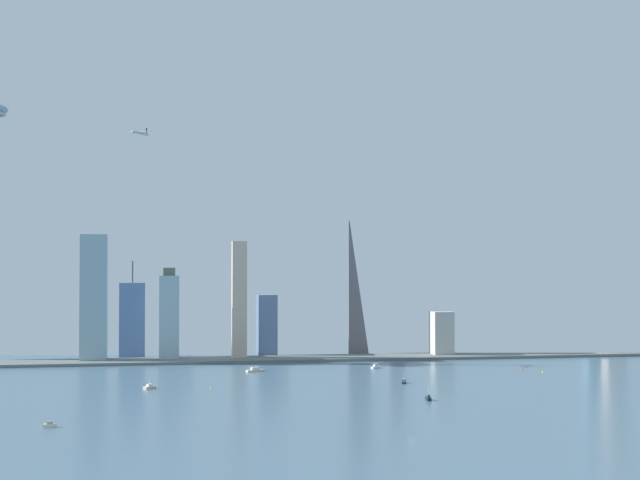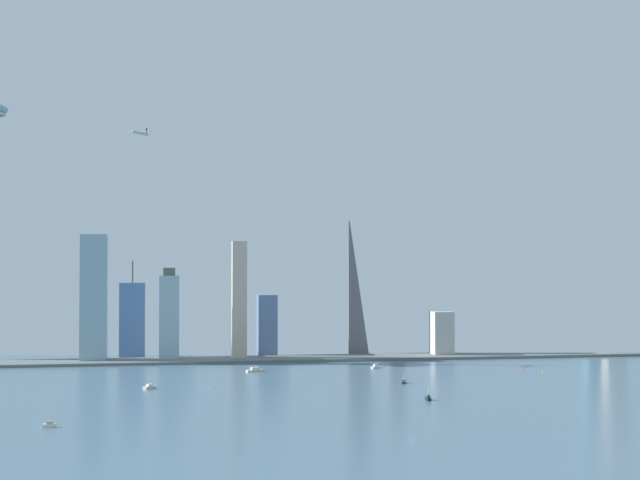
{
  "view_description": "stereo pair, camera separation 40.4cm",
  "coord_description": "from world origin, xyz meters",
  "px_view_note": "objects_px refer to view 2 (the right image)",
  "views": [
    {
      "loc": [
        -140.77,
        -508.79,
        97.53
      ],
      "look_at": [
        26.72,
        448.28,
        122.12
      ],
      "focal_mm": 52.81,
      "sensor_mm": 36.0,
      "label": 1
    },
    {
      "loc": [
        -140.38,
        -508.86,
        97.53
      ],
      "look_at": [
        26.72,
        448.28,
        122.12
      ],
      "focal_mm": 52.81,
      "sensor_mm": 36.0,
      "label": 2
    }
  ],
  "objects_px": {
    "skyscraper_2": "(182,326)",
    "boat_2": "(376,367)",
    "boat_3": "(255,370)",
    "skyscraper_0": "(132,320)",
    "boat_4": "(404,382)",
    "airplane": "(140,133)",
    "skyscraper_8": "(595,273)",
    "boat_5": "(149,387)",
    "skyscraper_6": "(281,322)",
    "skyscraper_3": "(267,326)",
    "boat_1": "(49,425)",
    "skyscraper_9": "(396,307)",
    "channel_buoy_2": "(210,388)",
    "skyscraper_10": "(442,334)",
    "skyscraper_1": "(614,278)",
    "boat_0": "(428,398)",
    "channel_buoy_0": "(543,371)",
    "skyscraper_5": "(169,317)",
    "skyscraper_4": "(239,301)",
    "channel_buoy_1": "(522,369)",
    "skyscraper_7": "(357,286)",
    "skyscraper_11": "(94,298)"
  },
  "relations": [
    {
      "from": "skyscraper_0",
      "to": "boat_4",
      "type": "distance_m",
      "value": 335.58
    },
    {
      "from": "channel_buoy_1",
      "to": "channel_buoy_2",
      "type": "height_order",
      "value": "channel_buoy_1"
    },
    {
      "from": "boat_3",
      "to": "airplane",
      "type": "relative_size",
      "value": 0.73
    },
    {
      "from": "skyscraper_2",
      "to": "skyscraper_6",
      "type": "xyz_separation_m",
      "value": [
        107.81,
        -15.76,
        3.96
      ]
    },
    {
      "from": "skyscraper_4",
      "to": "boat_0",
      "type": "relative_size",
      "value": 11.55
    },
    {
      "from": "boat_0",
      "to": "skyscraper_4",
      "type": "bearing_deg",
      "value": -156.72
    },
    {
      "from": "skyscraper_1",
      "to": "boat_0",
      "type": "bearing_deg",
      "value": -135.08
    },
    {
      "from": "channel_buoy_1",
      "to": "skyscraper_6",
      "type": "bearing_deg",
      "value": 132.99
    },
    {
      "from": "boat_4",
      "to": "boat_5",
      "type": "height_order",
      "value": "boat_5"
    },
    {
      "from": "skyscraper_5",
      "to": "skyscraper_8",
      "type": "distance_m",
      "value": 488.37
    },
    {
      "from": "boat_3",
      "to": "boat_5",
      "type": "xyz_separation_m",
      "value": [
        -93.15,
        -101.12,
        -0.07
      ]
    },
    {
      "from": "skyscraper_1",
      "to": "boat_0",
      "type": "height_order",
      "value": "skyscraper_1"
    },
    {
      "from": "boat_5",
      "to": "boat_0",
      "type": "bearing_deg",
      "value": 107.75
    },
    {
      "from": "skyscraper_3",
      "to": "channel_buoy_2",
      "type": "relative_size",
      "value": 34.61
    },
    {
      "from": "skyscraper_0",
      "to": "boat_0",
      "type": "height_order",
      "value": "skyscraper_0"
    },
    {
      "from": "boat_5",
      "to": "channel_buoy_1",
      "type": "height_order",
      "value": "boat_5"
    },
    {
      "from": "skyscraper_5",
      "to": "skyscraper_9",
      "type": "distance_m",
      "value": 269.5
    },
    {
      "from": "skyscraper_4",
      "to": "skyscraper_10",
      "type": "height_order",
      "value": "skyscraper_4"
    },
    {
      "from": "skyscraper_9",
      "to": "boat_0",
      "type": "relative_size",
      "value": 9.89
    },
    {
      "from": "skyscraper_3",
      "to": "channel_buoy_0",
      "type": "xyz_separation_m",
      "value": [
        226.5,
        -188.89,
        -31.41
      ]
    },
    {
      "from": "boat_5",
      "to": "skyscraper_6",
      "type": "bearing_deg",
      "value": -162.62
    },
    {
      "from": "skyscraper_1",
      "to": "boat_1",
      "type": "xyz_separation_m",
      "value": [
        -547.93,
        -361.28,
        -81.02
      ]
    },
    {
      "from": "skyscraper_4",
      "to": "channel_buoy_0",
      "type": "xyz_separation_m",
      "value": [
        258.1,
        -158.24,
        -59.09
      ]
    },
    {
      "from": "airplane",
      "to": "skyscraper_8",
      "type": "bearing_deg",
      "value": 134.15
    },
    {
      "from": "skyscraper_6",
      "to": "boat_1",
      "type": "xyz_separation_m",
      "value": [
        -198.55,
        -447.04,
        -31.67
      ]
    },
    {
      "from": "skyscraper_8",
      "to": "skyscraper_10",
      "type": "relative_size",
      "value": 3.77
    },
    {
      "from": "skyscraper_3",
      "to": "skyscraper_5",
      "type": "xyz_separation_m",
      "value": [
        -101.92,
        -29.95,
        11.82
      ]
    },
    {
      "from": "channel_buoy_2",
      "to": "skyscraper_6",
      "type": "bearing_deg",
      "value": 72.0
    },
    {
      "from": "skyscraper_0",
      "to": "skyscraper_9",
      "type": "xyz_separation_m",
      "value": [
        293.14,
        46.58,
        9.83
      ]
    },
    {
      "from": "skyscraper_2",
      "to": "boat_2",
      "type": "xyz_separation_m",
      "value": [
        173.8,
        -186.85,
        -27.69
      ]
    },
    {
      "from": "skyscraper_1",
      "to": "channel_buoy_2",
      "type": "bearing_deg",
      "value": -155.28
    },
    {
      "from": "skyscraper_4",
      "to": "channel_buoy_0",
      "type": "height_order",
      "value": "skyscraper_4"
    },
    {
      "from": "channel_buoy_1",
      "to": "skyscraper_2",
      "type": "bearing_deg",
      "value": 143.39
    },
    {
      "from": "boat_2",
      "to": "skyscraper_9",
      "type": "bearing_deg",
      "value": -150.06
    },
    {
      "from": "channel_buoy_2",
      "to": "skyscraper_10",
      "type": "bearing_deg",
      "value": 40.03
    },
    {
      "from": "boat_2",
      "to": "skyscraper_2",
      "type": "bearing_deg",
      "value": -86.97
    },
    {
      "from": "channel_buoy_2",
      "to": "skyscraper_3",
      "type": "bearing_deg",
      "value": 73.55
    },
    {
      "from": "skyscraper_11",
      "to": "boat_4",
      "type": "bearing_deg",
      "value": -38.94
    },
    {
      "from": "channel_buoy_0",
      "to": "channel_buoy_1",
      "type": "bearing_deg",
      "value": 113.69
    },
    {
      "from": "skyscraper_1",
      "to": "skyscraper_9",
      "type": "xyz_separation_m",
      "value": [
        -216.64,
        96.39,
        -33.54
      ]
    },
    {
      "from": "skyscraper_2",
      "to": "boat_3",
      "type": "relative_size",
      "value": 3.63
    },
    {
      "from": "skyscraper_4",
      "to": "skyscraper_5",
      "type": "xyz_separation_m",
      "value": [
        -70.32,
        0.71,
        -15.86
      ]
    },
    {
      "from": "skyscraper_7",
      "to": "airplane",
      "type": "bearing_deg",
      "value": -166.76
    },
    {
      "from": "boat_0",
      "to": "channel_buoy_1",
      "type": "height_order",
      "value": "boat_0"
    },
    {
      "from": "skyscraper_2",
      "to": "skyscraper_5",
      "type": "distance_m",
      "value": 91.64
    },
    {
      "from": "skyscraper_1",
      "to": "airplane",
      "type": "distance_m",
      "value": 522.0
    },
    {
      "from": "skyscraper_3",
      "to": "boat_1",
      "type": "distance_m",
      "value": 441.96
    },
    {
      "from": "skyscraper_7",
      "to": "boat_4",
      "type": "bearing_deg",
      "value": -93.33
    },
    {
      "from": "skyscraper_1",
      "to": "skyscraper_2",
      "type": "relative_size",
      "value": 2.76
    },
    {
      "from": "skyscraper_4",
      "to": "boat_5",
      "type": "height_order",
      "value": "skyscraper_4"
    }
  ]
}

